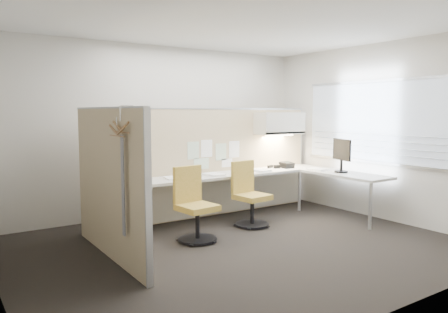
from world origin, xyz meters
TOP-DOWN VIEW (x-y plane):
  - floor at (0.00, 0.00)m, footprint 5.50×4.50m
  - ceiling at (0.00, 0.00)m, footprint 5.50×4.50m
  - wall_back at (0.00, 2.25)m, footprint 5.50×0.02m
  - wall_front at (0.00, -2.25)m, footprint 5.50×0.02m
  - wall_right at (2.75, 0.00)m, footprint 0.02×4.50m
  - window_pane at (2.73, 0.00)m, footprint 0.01×2.80m
  - partition_back at (0.55, 1.60)m, footprint 4.10×0.06m
  - partition_left at (-1.50, 0.50)m, footprint 0.06×2.20m
  - desk at (0.93, 1.13)m, footprint 4.00×2.07m
  - overhead_bin at (1.90, 1.39)m, footprint 0.90×0.36m
  - task_light_strip at (1.90, 1.39)m, footprint 0.60×0.06m
  - pinned_papers at (0.63, 1.57)m, footprint 1.01×0.00m
  - poster at (-1.05, 1.57)m, footprint 0.28×0.00m
  - chair_left at (-0.34, 0.53)m, footprint 0.51×0.53m
  - chair_right at (0.73, 0.72)m, footprint 0.50×0.52m
  - monitor at (2.30, 0.33)m, footprint 0.21×0.49m
  - phone at (1.96, 1.25)m, footprint 0.21×0.20m
  - stapler at (1.72, 1.41)m, footprint 0.15×0.08m
  - tape_dispenser at (1.78, 1.30)m, footprint 0.10×0.06m
  - coat_hook at (-1.58, -0.10)m, footprint 0.18×0.45m
  - paper_stack_0 at (-1.04, 1.27)m, footprint 0.25×0.32m
  - paper_stack_1 at (-0.27, 1.26)m, footprint 0.28×0.33m
  - paper_stack_2 at (0.40, 1.18)m, footprint 0.29×0.34m
  - paper_stack_3 at (1.03, 1.28)m, footprint 0.28×0.34m
  - paper_stack_4 at (1.32, 1.18)m, footprint 0.27×0.33m
  - paper_stack_5 at (2.21, 0.76)m, footprint 0.27×0.33m

SIDE VIEW (x-z plane):
  - floor at x=0.00m, z-range -0.01..0.00m
  - chair_right at x=0.73m, z-range -0.03..0.93m
  - chair_left at x=-0.34m, z-range -0.03..0.94m
  - desk at x=0.93m, z-range 0.24..0.97m
  - paper_stack_3 at x=1.03m, z-range 0.73..0.74m
  - paper_stack_1 at x=-0.27m, z-range 0.73..0.75m
  - paper_stack_5 at x=2.21m, z-range 0.73..0.75m
  - paper_stack_0 at x=-1.04m, z-range 0.73..0.75m
  - paper_stack_4 at x=1.32m, z-range 0.73..0.76m
  - paper_stack_2 at x=0.40m, z-range 0.73..0.76m
  - stapler at x=1.72m, z-range 0.73..0.78m
  - tape_dispenser at x=1.78m, z-range 0.73..0.79m
  - phone at x=1.96m, z-range 0.72..0.84m
  - partition_back at x=0.55m, z-range 0.00..1.75m
  - partition_left at x=-1.50m, z-range 0.00..1.75m
  - pinned_papers at x=0.63m, z-range 0.80..1.27m
  - monitor at x=2.30m, z-range 0.77..1.31m
  - task_light_strip at x=1.90m, z-range 1.29..1.31m
  - wall_back at x=0.00m, z-range 0.00..2.80m
  - wall_front at x=0.00m, z-range 0.00..2.80m
  - wall_right at x=2.75m, z-range 0.00..2.80m
  - coat_hook at x=-1.58m, z-range 0.74..2.10m
  - poster at x=-1.05m, z-range 1.24..1.59m
  - overhead_bin at x=1.90m, z-range 1.32..1.70m
  - window_pane at x=2.73m, z-range 0.90..2.20m
  - ceiling at x=0.00m, z-range 2.80..2.81m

